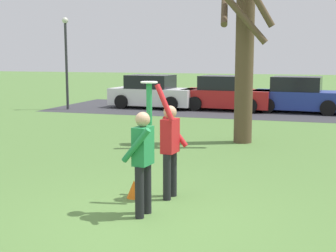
# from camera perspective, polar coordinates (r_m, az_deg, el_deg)

# --- Properties ---
(ground_plane) EXTENTS (120.00, 120.00, 0.00)m
(ground_plane) POSITION_cam_1_polar(r_m,az_deg,el_deg) (7.53, -2.44, -10.92)
(ground_plane) COLOR #567F3D
(person_catcher) EXTENTS (0.49, 0.56, 2.08)m
(person_catcher) POSITION_cam_1_polar(r_m,az_deg,el_deg) (7.33, -3.04, -3.47)
(person_catcher) COLOR black
(person_catcher) RESTS_ON ground_plane
(person_defender) EXTENTS (0.49, 0.58, 2.04)m
(person_defender) POSITION_cam_1_polar(r_m,az_deg,el_deg) (8.24, 0.24, -2.14)
(person_defender) COLOR black
(person_defender) RESTS_ON ground_plane
(frisbee_disc) EXTENTS (0.27, 0.27, 0.02)m
(frisbee_disc) POSITION_cam_1_polar(r_m,az_deg,el_deg) (7.38, -2.30, 5.31)
(frisbee_disc) COLOR white
(frisbee_disc) RESTS_ON person_catcher
(parked_car_white) EXTENTS (4.22, 2.27, 1.59)m
(parked_car_white) POSITION_cam_1_polar(r_m,az_deg,el_deg) (22.91, -1.87, 4.03)
(parked_car_white) COLOR white
(parked_car_white) RESTS_ON ground_plane
(parked_car_red) EXTENTS (4.22, 2.27, 1.59)m
(parked_car_red) POSITION_cam_1_polar(r_m,az_deg,el_deg) (22.15, 7.04, 3.82)
(parked_car_red) COLOR red
(parked_car_red) RESTS_ON ground_plane
(parked_car_blue) EXTENTS (4.22, 2.27, 1.59)m
(parked_car_blue) POSITION_cam_1_polar(r_m,az_deg,el_deg) (21.91, 15.53, 3.53)
(parked_car_blue) COLOR #233893
(parked_car_blue) RESTS_ON ground_plane
(parking_strip) EXTENTS (16.49, 6.40, 0.01)m
(parking_strip) POSITION_cam_1_polar(r_m,az_deg,el_deg) (22.22, 7.17, 1.96)
(parking_strip) COLOR #38383D
(parking_strip) RESTS_ON ground_plane
(bare_tree_tall) EXTENTS (1.67, 1.43, 5.86)m
(bare_tree_tall) POSITION_cam_1_polar(r_m,az_deg,el_deg) (13.68, 9.21, 10.79)
(bare_tree_tall) COLOR brown
(bare_tree_tall) RESTS_ON ground_plane
(lamppost_by_lot) EXTENTS (0.28, 0.28, 4.26)m
(lamppost_by_lot) POSITION_cam_1_polar(r_m,az_deg,el_deg) (22.65, -12.22, 8.50)
(lamppost_by_lot) COLOR #2D2D33
(lamppost_by_lot) RESTS_ON ground_plane
(field_cone_orange) EXTENTS (0.26, 0.26, 0.32)m
(field_cone_orange) POSITION_cam_1_polar(r_m,az_deg,el_deg) (8.45, -4.14, -7.61)
(field_cone_orange) COLOR orange
(field_cone_orange) RESTS_ON ground_plane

